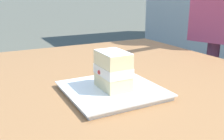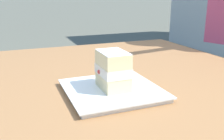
{
  "view_description": "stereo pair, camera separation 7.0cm",
  "coord_description": "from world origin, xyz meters",
  "px_view_note": "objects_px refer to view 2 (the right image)",
  "views": [
    {
      "loc": [
        0.65,
        -0.37,
        1.01
      ],
      "look_at": [
        0.05,
        -0.06,
        0.8
      ],
      "focal_mm": 41.11,
      "sensor_mm": 36.0,
      "label": 1
    },
    {
      "loc": [
        0.67,
        -0.31,
        1.01
      ],
      "look_at": [
        0.05,
        -0.06,
        0.8
      ],
      "focal_mm": 41.11,
      "sensor_mm": 36.0,
      "label": 2
    }
  ],
  "objects_px": {
    "dessert_plate": "(112,90)",
    "cake_slice": "(113,70)",
    "patio_table": "(124,112)",
    "dessert_fork": "(118,65)"
  },
  "relations": [
    {
      "from": "dessert_plate",
      "to": "cake_slice",
      "type": "bearing_deg",
      "value": 43.33
    },
    {
      "from": "patio_table",
      "to": "dessert_plate",
      "type": "relative_size",
      "value": 5.09
    },
    {
      "from": "cake_slice",
      "to": "dessert_fork",
      "type": "xyz_separation_m",
      "value": [
        -0.25,
        0.12,
        -0.06
      ]
    },
    {
      "from": "patio_table",
      "to": "cake_slice",
      "type": "relative_size",
      "value": 12.45
    },
    {
      "from": "dessert_fork",
      "to": "cake_slice",
      "type": "bearing_deg",
      "value": -25.76
    },
    {
      "from": "patio_table",
      "to": "cake_slice",
      "type": "bearing_deg",
      "value": -47.6
    },
    {
      "from": "dessert_plate",
      "to": "dessert_fork",
      "type": "height_order",
      "value": "dessert_plate"
    },
    {
      "from": "dessert_plate",
      "to": "dessert_fork",
      "type": "bearing_deg",
      "value": 153.66
    },
    {
      "from": "cake_slice",
      "to": "dessert_fork",
      "type": "bearing_deg",
      "value": 154.24
    },
    {
      "from": "patio_table",
      "to": "dessert_plate",
      "type": "distance_m",
      "value": 0.13
    }
  ]
}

